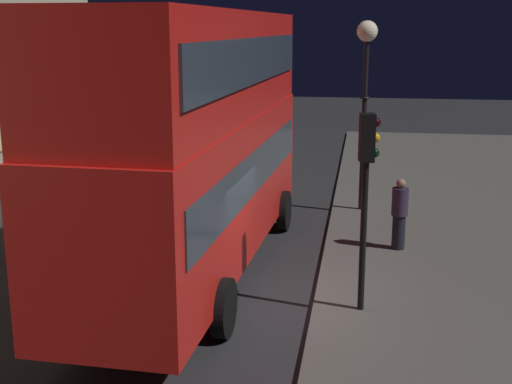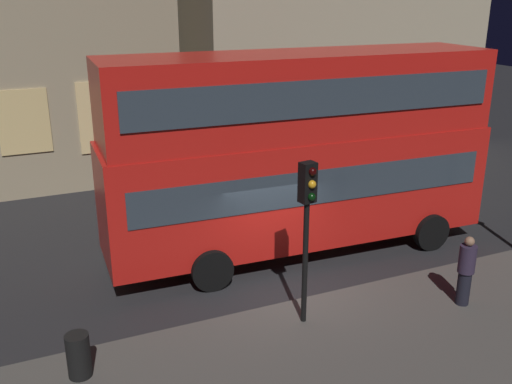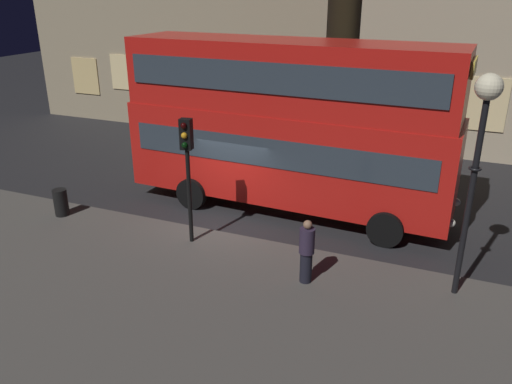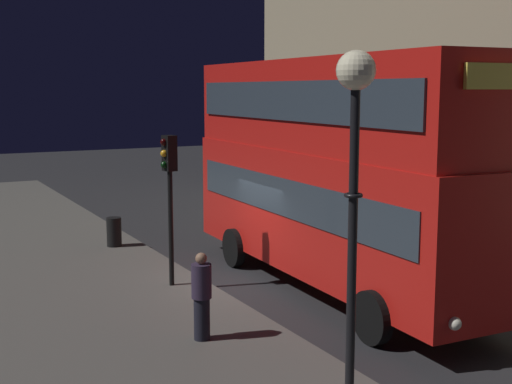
% 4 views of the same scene
% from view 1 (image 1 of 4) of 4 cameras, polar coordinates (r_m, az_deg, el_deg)
% --- Properties ---
extents(ground_plane, '(80.00, 80.00, 0.00)m').
position_cam_1_polar(ground_plane, '(13.53, 1.28, -9.27)').
color(ground_plane, '#232326').
extents(double_decker_bus, '(10.85, 3.16, 5.56)m').
position_cam_1_polar(double_decker_bus, '(14.35, -5.03, 4.99)').
color(double_decker_bus, red).
rests_on(double_decker_bus, ground).
extents(traffic_light_near_kerb, '(0.36, 0.38, 3.66)m').
position_cam_1_polar(traffic_light_near_kerb, '(12.34, 9.20, 1.76)').
color(traffic_light_near_kerb, black).
rests_on(traffic_light_near_kerb, sidewalk_slab).
extents(street_lamp, '(0.58, 0.58, 5.30)m').
position_cam_1_polar(street_lamp, '(19.38, 9.15, 10.48)').
color(street_lamp, black).
rests_on(street_lamp, sidewalk_slab).
extents(pedestrian, '(0.39, 0.39, 1.70)m').
position_cam_1_polar(pedestrian, '(16.43, 11.86, -1.76)').
color(pedestrian, black).
rests_on(pedestrian, sidewalk_slab).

